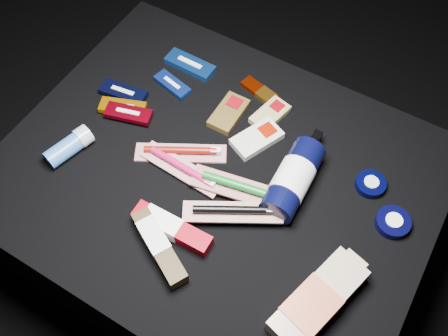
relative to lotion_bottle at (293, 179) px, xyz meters
The scene contains 22 objects.
ground 0.47m from the lotion_bottle, 162.29° to the right, with size 3.00×3.00×0.00m, color black.
cloth_table 0.30m from the lotion_bottle, 162.29° to the right, with size 0.98×0.78×0.40m, color black.
luna_bar_0 0.44m from the lotion_bottle, 153.98° to the left, with size 0.13×0.05×0.02m.
luna_bar_1 0.41m from the lotion_bottle, 164.27° to the left, with size 0.11×0.06×0.01m.
luna_bar_2 0.49m from the lotion_bottle, behind, with size 0.12×0.06×0.02m.
luna_bar_3 0.46m from the lotion_bottle, behind, with size 0.12×0.08×0.01m.
luna_bar_4 0.43m from the lotion_bottle, behind, with size 0.12×0.07×0.02m.
clif_bar_0 0.25m from the lotion_bottle, 154.01° to the left, with size 0.06×0.11×0.02m.
clif_bar_1 0.15m from the lotion_bottle, 148.57° to the left, with size 0.11×0.13×0.02m.
clif_bar_2 0.21m from the lotion_bottle, 130.56° to the left, with size 0.07×0.11×0.02m.
power_bar 0.28m from the lotion_bottle, 131.93° to the left, with size 0.12×0.06×0.01m.
lotion_bottle is the anchor object (origin of this frame).
cream_tin_upper 0.18m from the lotion_bottle, 31.98° to the left, with size 0.07×0.07×0.02m.
cream_tin_lower 0.23m from the lotion_bottle, ahead, with size 0.07×0.07×0.02m.
bodywash_bottle 0.27m from the lotion_bottle, 53.34° to the right, with size 0.13×0.24×0.05m.
deodorant_stick 0.52m from the lotion_bottle, 160.16° to the right, with size 0.07×0.12×0.05m.
toothbrush_pack_0 0.27m from the lotion_bottle, 169.35° to the right, with size 0.21×0.15×0.02m.
toothbrush_pack_1 0.25m from the lotion_bottle, 158.98° to the right, with size 0.21×0.06×0.02m.
toothbrush_pack_2 0.11m from the lotion_bottle, 140.27° to the right, with size 0.25×0.10×0.03m.
toothbrush_pack_3 0.15m from the lotion_bottle, 119.76° to the right, with size 0.21×0.15×0.02m.
toothpaste_carton_red 0.29m from the lotion_bottle, 128.28° to the right, with size 0.18×0.04×0.04m.
toothpaste_carton_green 0.32m from the lotion_bottle, 122.64° to the right, with size 0.18×0.12×0.03m.
Camera 1 is at (0.32, -0.50, 1.38)m, focal length 40.00 mm.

